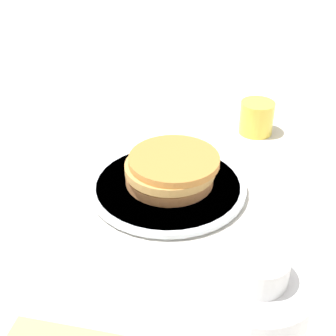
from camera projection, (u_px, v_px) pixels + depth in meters
name	position (u px, v px, depth m)	size (l,w,h in m)	color
ground_plane	(151.00, 197.00, 0.70)	(4.00, 4.00, 0.00)	silver
plate	(168.00, 186.00, 0.71)	(0.24, 0.24, 0.01)	silver
pancake_stack	(171.00, 169.00, 0.70)	(0.14, 0.15, 0.05)	#BA7745
juice_glass	(257.00, 118.00, 0.85)	(0.06, 0.06, 0.06)	yellow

